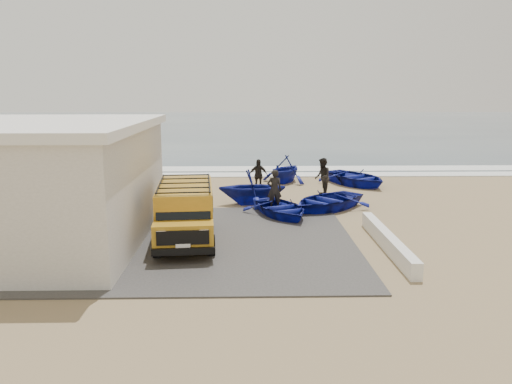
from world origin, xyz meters
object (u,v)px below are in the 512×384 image
object	(u,v)px
boat_far_right	(355,177)
fisherman_front	(274,190)
boat_mid_left	(252,187)
boat_far_left	(285,169)
building	(26,183)
boat_near_left	(281,208)
fisherman_back	(258,175)
boat_near_right	(327,200)
parapet	(388,241)
van	(185,210)
fisherman_middle	(322,177)

from	to	relation	value
boat_far_right	fisherman_front	xyz separation A→B (m)	(-4.96, -5.78, 0.47)
boat_far_right	fisherman_front	bearing A→B (deg)	-159.85
boat_mid_left	boat_far_left	size ratio (longest dim) A/B	1.04
boat_far_right	building	bearing A→B (deg)	-171.91
boat_near_left	boat_far_left	size ratio (longest dim) A/B	1.19
boat_near_left	fisherman_back	world-z (taller)	fisherman_back
fisherman_front	fisherman_back	bearing A→B (deg)	-85.62
boat_near_right	boat_far_left	xyz separation A→B (m)	(-1.38, 6.71, 0.38)
parapet	van	distance (m)	7.14
fisherman_middle	boat_far_left	bearing A→B (deg)	-154.29
building	fisherman_front	distance (m)	10.25
boat_near_right	fisherman_middle	bearing A→B (deg)	133.10
building	fisherman_front	bearing A→B (deg)	28.31
parapet	fisherman_front	distance (m)	6.85
fisherman_middle	fisherman_back	size ratio (longest dim) A/B	1.12
fisherman_front	fisherman_back	xyz separation A→B (m)	(-0.63, 4.08, -0.05)
boat_far_right	boat_far_left	bearing A→B (deg)	138.38
fisherman_front	fisherman_back	distance (m)	4.13
boat_near_left	boat_far_left	xyz separation A→B (m)	(0.80, 7.96, 0.43)
boat_mid_left	boat_far_right	distance (m)	7.59
boat_far_left	fisherman_front	world-z (taller)	fisherman_front
boat_near_right	boat_far_left	bearing A→B (deg)	149.32
boat_far_right	fisherman_front	world-z (taller)	fisherman_front
boat_far_right	fisherman_back	xyz separation A→B (m)	(-5.59, -1.71, 0.42)
van	boat_near_right	bearing A→B (deg)	33.93
building	van	xyz separation A→B (m)	(5.50, 0.08, -1.03)
van	fisherman_front	distance (m)	5.88
building	parapet	distance (m)	12.68
van	fisherman_middle	size ratio (longest dim) A/B	2.60
van	boat_far_right	bearing A→B (deg)	46.47
building	fisherman_middle	xyz separation A→B (m)	(11.58, 7.74, -1.19)
parapet	boat_near_left	distance (m)	5.62
boat_near_left	fisherman_front	bearing A→B (deg)	76.11
boat_near_right	fisherman_middle	xyz separation A→B (m)	(0.24, 2.96, 0.56)
van	boat_mid_left	distance (m)	6.35
boat_near_left	boat_far_left	bearing A→B (deg)	61.55
van	fisherman_front	world-z (taller)	van
building	van	size ratio (longest dim) A/B	1.85
fisherman_middle	van	bearing A→B (deg)	-36.11
van	boat_far_left	distance (m)	12.25
fisherman_middle	boat_far_right	bearing A→B (deg)	143.11
boat_far_left	fisherman_front	size ratio (longest dim) A/B	1.65
van	boat_mid_left	bearing A→B (deg)	62.16
parapet	fisherman_back	distance (m)	10.76
building	boat_near_left	size ratio (longest dim) A/B	2.60
boat_near_left	boat_far_right	world-z (taller)	boat_far_right
boat_near_left	boat_near_right	size ratio (longest dim) A/B	0.90
boat_mid_left	fisherman_middle	distance (m)	4.05
van	boat_far_right	size ratio (longest dim) A/B	1.17
parapet	boat_near_right	world-z (taller)	boat_near_right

